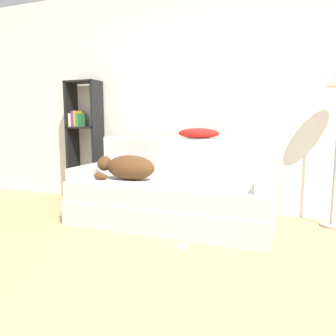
# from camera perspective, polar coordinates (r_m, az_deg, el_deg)

# --- Properties ---
(ground_plane) EXTENTS (20.00, 20.00, 0.00)m
(ground_plane) POSITION_cam_1_polar(r_m,az_deg,el_deg) (2.08, -9.50, -22.75)
(ground_plane) COLOR tan
(wall_back) EXTENTS (7.65, 0.06, 2.70)m
(wall_back) POSITION_cam_1_polar(r_m,az_deg,el_deg) (3.99, 7.62, 12.17)
(wall_back) COLOR silver
(wall_back) RESTS_ON ground_plane
(couch) EXTENTS (2.07, 0.96, 0.45)m
(couch) POSITION_cam_1_polar(r_m,az_deg,el_deg) (3.47, 0.57, -5.96)
(couch) COLOR silver
(couch) RESTS_ON ground_plane
(couch_backrest) EXTENTS (2.03, 0.15, 0.43)m
(couch_backrest) POSITION_cam_1_polar(r_m,az_deg,el_deg) (3.77, 2.74, 1.99)
(couch_backrest) COLOR silver
(couch_backrest) RESTS_ON couch
(couch_arm_left) EXTENTS (0.15, 0.77, 0.13)m
(couch_arm_left) POSITION_cam_1_polar(r_m,az_deg,el_deg) (3.84, -13.03, -0.37)
(couch_arm_left) COLOR silver
(couch_arm_left) RESTS_ON couch
(couch_arm_right) EXTENTS (0.15, 0.77, 0.13)m
(couch_arm_right) POSITION_cam_1_polar(r_m,az_deg,el_deg) (3.20, 16.89, -2.20)
(couch_arm_right) COLOR silver
(couch_arm_right) RESTS_ON couch
(dog) EXTENTS (0.67, 0.31, 0.26)m
(dog) POSITION_cam_1_polar(r_m,az_deg,el_deg) (3.52, -7.12, 0.13)
(dog) COLOR #513319
(dog) RESTS_ON couch
(laptop) EXTENTS (0.36, 0.28, 0.02)m
(laptop) POSITION_cam_1_polar(r_m,az_deg,el_deg) (3.30, 1.77, -2.52)
(laptop) COLOR silver
(laptop) RESTS_ON couch
(throw_pillow) EXTENTS (0.47, 0.21, 0.11)m
(throw_pillow) POSITION_cam_1_polar(r_m,az_deg,el_deg) (3.70, 5.34, 6.05)
(throw_pillow) COLOR red
(throw_pillow) RESTS_ON couch_backrest
(bookshelf) EXTENTS (0.44, 0.26, 1.59)m
(bookshelf) POSITION_cam_1_polar(r_m,az_deg,el_deg) (4.52, -14.43, 5.72)
(bookshelf) COLOR black
(bookshelf) RESTS_ON ground_plane
(power_adapter) EXTENTS (0.06, 0.06, 0.03)m
(power_adapter) POSITION_cam_1_polar(r_m,az_deg,el_deg) (2.86, 2.62, -13.43)
(power_adapter) COLOR silver
(power_adapter) RESTS_ON ground_plane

